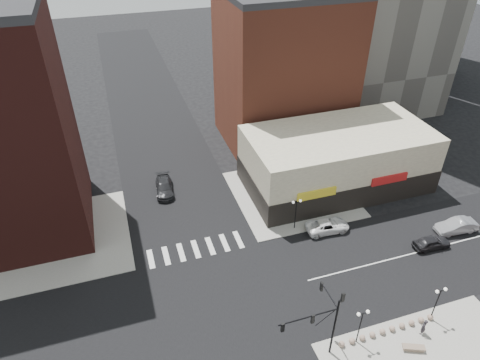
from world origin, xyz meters
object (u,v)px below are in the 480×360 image
pedestrian (424,327)px  street_lamp_se_a (362,319)px  dark_sedan_east (432,243)px  stone_bench (413,348)px  traffic_signal (324,316)px  dark_sedan_north (164,187)px  street_lamp_ne (296,207)px  silver_sedan (456,226)px  street_lamp_se_b (439,296)px  white_suv (327,226)px

pedestrian → street_lamp_se_a: bearing=-40.7°
dark_sedan_east → stone_bench: bearing=139.4°
traffic_signal → dark_sedan_north: size_ratio=1.43×
dark_sedan_north → stone_bench: 34.91m
street_lamp_se_a → dark_sedan_east: street_lamp_se_a is taller
traffic_signal → street_lamp_se_a: traffic_signal is taller
street_lamp_ne → stone_bench: bearing=-79.5°
dark_sedan_east → stone_bench: dark_sedan_east is taller
silver_sedan → dark_sedan_north: size_ratio=0.92×
dark_sedan_north → pedestrian: size_ratio=3.01×
street_lamp_se_b → stone_bench: (-3.62, -2.29, -2.93)m
dark_sedan_north → street_lamp_ne: bearing=-36.4°
street_lamp_se_a → street_lamp_se_b: bearing=0.0°
dark_sedan_east → dark_sedan_north: 33.65m
street_lamp_se_a → street_lamp_se_b: size_ratio=1.00×
traffic_signal → stone_bench: 9.67m
street_lamp_se_a → silver_sedan: 21.49m
stone_bench → street_lamp_se_a: bearing=175.3°
traffic_signal → white_suv: size_ratio=1.49×
traffic_signal → silver_sedan: size_ratio=1.56×
dark_sedan_east → dark_sedan_north: bearing=56.8°
white_suv → pedestrian: size_ratio=2.90×
dark_sedan_north → pedestrian: (18.75, -29.30, 0.23)m
street_lamp_ne → street_lamp_se_b: bearing=-66.4°
silver_sedan → pedestrian: pedestrian is taller
street_lamp_se_a → dark_sedan_north: street_lamp_se_a is taller
pedestrian → stone_bench: bearing=3.2°
traffic_signal → pedestrian: traffic_signal is taller
traffic_signal → street_lamp_se_b: traffic_signal is taller
traffic_signal → dark_sedan_east: (18.26, 8.08, -4.23)m
street_lamp_se_b → dark_sedan_east: size_ratio=0.97×
stone_bench → white_suv: bearing=112.2°
silver_sedan → stone_bench: bearing=-46.2°
silver_sedan → stone_bench: (-14.68, -11.93, -0.46)m
street_lamp_ne → pedestrian: size_ratio=2.30×
white_suv → dark_sedan_east: 11.71m
street_lamp_se_b → stone_bench: bearing=-147.7°
dark_sedan_east → pedestrian: size_ratio=2.38×
street_lamp_ne → white_suv: street_lamp_ne is taller
traffic_signal → stone_bench: bearing=-16.8°
traffic_signal → street_lamp_se_b: 11.88m
white_suv → dark_sedan_east: bearing=-118.9°
white_suv → dark_sedan_north: 21.98m
street_lamp_se_a → pedestrian: (6.17, -1.09, -2.27)m
white_suv → dark_sedan_north: size_ratio=0.96×
street_lamp_se_b → dark_sedan_east: street_lamp_se_b is taller
white_suv → silver_sedan: silver_sedan is taller
silver_sedan → stone_bench: 18.92m
street_lamp_se_b → white_suv: (-3.41, 14.50, -2.56)m
street_lamp_se_a → street_lamp_ne: same height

